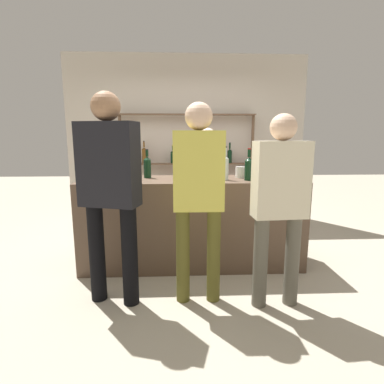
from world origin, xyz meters
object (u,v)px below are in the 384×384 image
(counter_bottle_0, at_px, (254,167))
(server_behind_counter, at_px, (207,176))
(cork_jar, at_px, (240,172))
(customer_center, at_px, (198,188))
(counter_bottle_5, at_px, (111,169))
(counter_bottle_3, at_px, (225,167))
(counter_bottle_2, at_px, (249,168))
(counter_bottle_4, at_px, (147,167))
(counter_bottle_1, at_px, (280,167))
(ice_bucket, at_px, (274,168))
(customer_right, at_px, (280,198))
(customer_left, at_px, (110,184))

(counter_bottle_0, relative_size, server_behind_counter, 0.19)
(cork_jar, xyz_separation_m, customer_center, (-0.55, -0.91, -0.02))
(counter_bottle_5, bearing_deg, counter_bottle_3, 3.60)
(cork_jar, xyz_separation_m, server_behind_counter, (-0.30, 0.79, -0.14))
(counter_bottle_0, xyz_separation_m, counter_bottle_2, (-0.14, -0.31, 0.02))
(counter_bottle_2, distance_m, customer_center, 0.91)
(cork_jar, bearing_deg, customer_center, -120.88)
(counter_bottle_3, relative_size, counter_bottle_4, 1.10)
(counter_bottle_0, xyz_separation_m, counter_bottle_1, (0.26, -0.15, 0.01))
(counter_bottle_1, height_order, counter_bottle_3, counter_bottle_3)
(ice_bucket, bearing_deg, counter_bottle_4, -177.28)
(counter_bottle_3, xyz_separation_m, counter_bottle_4, (-0.86, 0.22, -0.01))
(customer_center, bearing_deg, customer_right, -97.60)
(counter_bottle_0, bearing_deg, customer_left, -146.35)
(counter_bottle_1, distance_m, customer_center, 1.30)
(counter_bottle_0, height_order, counter_bottle_4, counter_bottle_4)
(counter_bottle_5, bearing_deg, ice_bucket, 11.23)
(ice_bucket, height_order, customer_left, customer_left)
(customer_center, bearing_deg, ice_bucket, -42.74)
(counter_bottle_2, xyz_separation_m, customer_left, (-1.33, -0.67, -0.06))
(counter_bottle_1, height_order, counter_bottle_2, counter_bottle_2)
(counter_bottle_4, xyz_separation_m, server_behind_counter, (0.76, 0.76, -0.21))
(counter_bottle_1, distance_m, counter_bottle_5, 1.86)
(customer_center, bearing_deg, counter_bottle_1, -48.35)
(customer_left, bearing_deg, customer_right, -78.97)
(counter_bottle_1, height_order, cork_jar, counter_bottle_1)
(counter_bottle_2, relative_size, counter_bottle_5, 0.99)
(counter_bottle_5, xyz_separation_m, customer_right, (1.53, -0.75, -0.16))
(counter_bottle_2, distance_m, cork_jar, 0.24)
(counter_bottle_0, relative_size, cork_jar, 2.40)
(counter_bottle_4, xyz_separation_m, customer_left, (-0.22, -0.93, -0.06))
(customer_right, xyz_separation_m, server_behind_counter, (-0.43, 1.81, -0.04))
(counter_bottle_0, relative_size, counter_bottle_5, 0.88)
(customer_left, bearing_deg, counter_bottle_3, -41.11)
(counter_bottle_2, distance_m, customer_right, 0.81)
(counter_bottle_5, distance_m, customer_left, 0.65)
(customer_right, bearing_deg, counter_bottle_3, 17.86)
(counter_bottle_1, relative_size, customer_right, 0.20)
(counter_bottle_3, relative_size, customer_right, 0.22)
(counter_bottle_2, distance_m, counter_bottle_5, 1.45)
(ice_bucket, bearing_deg, cork_jar, -166.53)
(counter_bottle_2, xyz_separation_m, customer_right, (0.08, -0.79, -0.17))
(server_behind_counter, bearing_deg, customer_center, 5.63)
(counter_bottle_3, distance_m, cork_jar, 0.29)
(counter_bottle_1, xyz_separation_m, server_behind_counter, (-0.74, 0.86, -0.20))
(counter_bottle_1, height_order, customer_left, customer_left)
(cork_jar, xyz_separation_m, customer_left, (-1.29, -0.90, 0.01))
(counter_bottle_2, bearing_deg, customer_center, -130.49)
(customer_center, bearing_deg, counter_bottle_4, 29.94)
(ice_bucket, distance_m, cork_jar, 0.44)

